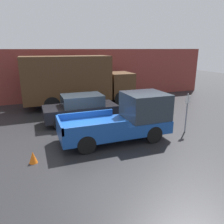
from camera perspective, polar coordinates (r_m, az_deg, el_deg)
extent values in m
plane|color=#232326|center=(10.94, -8.26, -6.57)|extent=(60.00, 60.00, 0.00)
cube|color=brown|center=(18.48, -14.23, 9.17)|extent=(28.00, 0.15, 4.17)
cube|color=#194799|center=(10.33, 0.61, -3.95)|extent=(5.15, 2.06, 0.57)
cube|color=#28333D|center=(10.71, 8.61, 1.69)|extent=(1.96, 1.94, 1.24)
cube|color=#194799|center=(10.75, -7.05, -0.76)|extent=(2.83, 0.10, 0.31)
cube|color=#194799|center=(8.95, -4.06, -4.21)|extent=(2.83, 0.10, 0.31)
cube|color=#194799|center=(9.61, -13.58, -3.18)|extent=(0.10, 2.06, 0.31)
cylinder|color=black|center=(11.81, 6.25, -2.67)|extent=(0.80, 0.26, 0.80)
cylinder|color=black|center=(10.32, 10.79, -5.72)|extent=(0.80, 0.26, 0.80)
cylinder|color=black|center=(10.83, -9.09, -4.57)|extent=(0.80, 0.26, 0.80)
cylinder|color=black|center=(9.17, -6.74, -8.41)|extent=(0.80, 0.26, 0.80)
cube|color=black|center=(12.92, -8.23, 0.16)|extent=(4.21, 1.80, 0.71)
cube|color=#28333D|center=(12.78, -7.79, 3.10)|extent=(2.32, 1.59, 0.63)
cylinder|color=black|center=(14.06, -3.69, 0.35)|extent=(0.73, 0.22, 0.73)
cylinder|color=black|center=(12.60, -1.57, -1.52)|extent=(0.73, 0.22, 0.73)
cylinder|color=black|center=(13.58, -14.30, -0.72)|extent=(0.73, 0.22, 0.73)
cylinder|color=black|center=(12.06, -13.41, -2.81)|extent=(0.73, 0.22, 0.73)
cube|color=#472D19|center=(17.56, 1.97, 7.20)|extent=(1.79, 2.28, 1.87)
cube|color=#472D19|center=(16.36, -11.76, 8.54)|extent=(6.20, 2.40, 3.19)
cylinder|color=black|center=(18.59, -0.24, 4.87)|extent=(1.08, 0.30, 1.08)
cylinder|color=black|center=(16.65, 2.30, 3.51)|extent=(1.08, 0.30, 1.08)
cylinder|color=black|center=(17.53, -16.11, 3.53)|extent=(1.08, 0.30, 1.08)
cylinder|color=black|center=(15.45, -15.42, 1.92)|extent=(1.08, 0.30, 1.08)
cylinder|color=gray|center=(11.85, 18.89, -0.27)|extent=(0.07, 0.07, 2.04)
cube|color=silver|center=(11.66, 19.27, 3.10)|extent=(0.30, 0.02, 0.40)
cube|color=#194CB2|center=(18.30, -18.64, 3.80)|extent=(0.45, 0.40, 1.06)
cone|color=orange|center=(8.99, -19.93, -11.07)|extent=(0.32, 0.32, 0.46)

